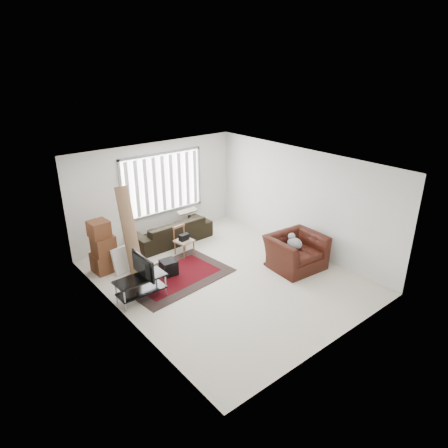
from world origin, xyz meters
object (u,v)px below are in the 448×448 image
object	(u,v)px
side_chair	(184,239)
moving_boxes	(103,248)
tv_stand	(141,284)
sofa	(172,227)
armchair	(296,249)

from	to	relation	value
side_chair	moving_boxes	bearing A→B (deg)	157.95
side_chair	tv_stand	bearing A→B (deg)	-156.24
tv_stand	moving_boxes	xyz separation A→B (m)	(-0.09, 1.66, 0.22)
sofa	moving_boxes	bearing A→B (deg)	8.90
moving_boxes	side_chair	bearing A→B (deg)	-13.48
tv_stand	side_chair	world-z (taller)	side_chair
moving_boxes	armchair	bearing A→B (deg)	-37.00
moving_boxes	sofa	world-z (taller)	moving_boxes
tv_stand	armchair	bearing A→B (deg)	-17.17
tv_stand	armchair	xyz separation A→B (m)	(3.59, -1.11, 0.09)
sofa	side_chair	distance (m)	0.86
tv_stand	side_chair	bearing A→B (deg)	32.32
armchair	tv_stand	bearing A→B (deg)	168.00
moving_boxes	sofa	distance (m)	2.17
armchair	moving_boxes	bearing A→B (deg)	148.18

